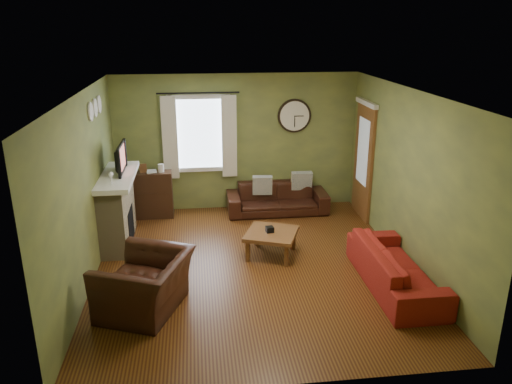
{
  "coord_description": "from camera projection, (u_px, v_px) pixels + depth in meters",
  "views": [
    {
      "loc": [
        -0.77,
        -6.68,
        3.5
      ],
      "look_at": [
        0.1,
        0.4,
        1.05
      ],
      "focal_mm": 35.0,
      "sensor_mm": 36.0,
      "label": 1
    }
  ],
  "objects": [
    {
      "name": "curtain_right",
      "position": [
        229.0,
        137.0,
        9.34
      ],
      "size": [
        0.28,
        0.04,
        1.55
      ],
      "primitive_type": "cube",
      "color": "silver",
      "rests_on": "wall_back"
    },
    {
      "name": "sofa_red",
      "position": [
        396.0,
        267.0,
        6.86
      ],
      "size": [
        0.78,
        2.0,
        0.58
      ],
      "primitive_type": "imported",
      "rotation": [
        0.0,
        0.0,
        1.57
      ],
      "color": "maroon",
      "rests_on": "floor"
    },
    {
      "name": "door",
      "position": [
        363.0,
        162.0,
        9.16
      ],
      "size": [
        0.05,
        0.9,
        2.1
      ],
      "primitive_type": "cube",
      "color": "brown",
      "rests_on": "floor"
    },
    {
      "name": "bookshelf",
      "position": [
        153.0,
        195.0,
        9.28
      ],
      "size": [
        0.74,
        0.31,
        0.87
      ],
      "primitive_type": null,
      "color": "#311D11",
      "rests_on": "floor"
    },
    {
      "name": "wall_clock",
      "position": [
        295.0,
        116.0,
        9.43
      ],
      "size": [
        0.64,
        0.06,
        0.64
      ],
      "primitive_type": null,
      "color": "white",
      "rests_on": "wall_back"
    },
    {
      "name": "tv_screen",
      "position": [
        122.0,
        158.0,
        8.03
      ],
      "size": [
        0.02,
        0.62,
        0.36
      ],
      "primitive_type": "cube",
      "color": "#994C3F",
      "rests_on": "mantel"
    },
    {
      "name": "armchair",
      "position": [
        145.0,
        284.0,
        6.28
      ],
      "size": [
        1.33,
        1.41,
        0.73
      ],
      "primitive_type": "imported",
      "rotation": [
        0.0,
        0.0,
        -1.95
      ],
      "color": "black",
      "rests_on": "floor"
    },
    {
      "name": "wall_front",
      "position": [
        285.0,
        271.0,
        4.64
      ],
      "size": [
        4.6,
        0.0,
        2.6
      ],
      "primitive_type": "cube",
      "color": "olive",
      "rests_on": "ground"
    },
    {
      "name": "medallion_right",
      "position": [
        99.0,
        104.0,
        7.91
      ],
      "size": [
        0.28,
        0.28,
        0.03
      ],
      "primitive_type": "cylinder",
      "color": "white",
      "rests_on": "wall_left"
    },
    {
      "name": "wine_glass_a",
      "position": [
        111.0,
        179.0,
        7.41
      ],
      "size": [
        0.07,
        0.07,
        0.19
      ],
      "primitive_type": null,
      "color": "white",
      "rests_on": "mantel"
    },
    {
      "name": "wall_left",
      "position": [
        85.0,
        191.0,
        6.81
      ],
      "size": [
        0.0,
        5.2,
        2.6
      ],
      "primitive_type": "cube",
      "color": "olive",
      "rests_on": "ground"
    },
    {
      "name": "book",
      "position": [
        146.0,
        168.0,
        9.09
      ],
      "size": [
        0.22,
        0.27,
        0.02
      ],
      "primitive_type": "imported",
      "rotation": [
        0.0,
        0.0,
        0.16
      ],
      "color": "brown",
      "rests_on": "bookshelf"
    },
    {
      "name": "medallion_left",
      "position": [
        91.0,
        112.0,
        7.26
      ],
      "size": [
        0.28,
        0.28,
        0.03
      ],
      "primitive_type": "cylinder",
      "color": "white",
      "rests_on": "wall_left"
    },
    {
      "name": "tv",
      "position": [
        117.0,
        162.0,
        8.04
      ],
      "size": [
        0.08,
        0.6,
        0.35
      ],
      "primitive_type": "imported",
      "rotation": [
        0.0,
        0.0,
        1.57
      ],
      "color": "black",
      "rests_on": "mantel"
    },
    {
      "name": "coffee_table",
      "position": [
        271.0,
        244.0,
        7.8
      ],
      "size": [
        0.97,
        0.97,
        0.4
      ],
      "primitive_type": null,
      "rotation": [
        0.0,
        0.0,
        -0.37
      ],
      "color": "brown",
      "rests_on": "floor"
    },
    {
      "name": "mantel",
      "position": [
        116.0,
        177.0,
        7.97
      ],
      "size": [
        0.58,
        1.6,
        0.08
      ],
      "primitive_type": "cube",
      "color": "white",
      "rests_on": "fireplace"
    },
    {
      "name": "fireplace",
      "position": [
        117.0,
        211.0,
        8.16
      ],
      "size": [
        0.4,
        1.4,
        1.1
      ],
      "primitive_type": "cube",
      "color": "tan",
      "rests_on": "floor"
    },
    {
      "name": "wall_back",
      "position": [
        237.0,
        143.0,
        9.52
      ],
      "size": [
        4.6,
        0.0,
        2.6
      ],
      "primitive_type": "cube",
      "color": "olive",
      "rests_on": "ground"
    },
    {
      "name": "window_pane",
      "position": [
        200.0,
        134.0,
        9.35
      ],
      "size": [
        1.0,
        0.02,
        1.3
      ],
      "primitive_type": null,
      "color": "silver",
      "rests_on": "wall_back"
    },
    {
      "name": "ceiling",
      "position": [
        252.0,
        92.0,
        6.65
      ],
      "size": [
        4.6,
        5.2,
        0.0
      ],
      "primitive_type": "cube",
      "color": "white",
      "rests_on": "ground"
    },
    {
      "name": "pillow_right",
      "position": [
        262.0,
        185.0,
        9.46
      ],
      "size": [
        0.38,
        0.15,
        0.37
      ],
      "primitive_type": "cube",
      "rotation": [
        0.0,
        0.0,
        -0.09
      ],
      "color": "#9CA29E",
      "rests_on": "sofa_brown"
    },
    {
      "name": "tissue_box",
      "position": [
        270.0,
        232.0,
        7.74
      ],
      "size": [
        0.13,
        0.13,
        0.09
      ],
      "primitive_type": "cube",
      "rotation": [
        0.0,
        0.0,
        0.15
      ],
      "color": "black",
      "rests_on": "coffee_table"
    },
    {
      "name": "firebox",
      "position": [
        130.0,
        225.0,
        8.26
      ],
      "size": [
        0.04,
        0.6,
        0.55
      ],
      "primitive_type": "cube",
      "color": "black",
      "rests_on": "fireplace"
    },
    {
      "name": "sofa_brown",
      "position": [
        277.0,
        198.0,
        9.56
      ],
      "size": [
        1.91,
        0.75,
        0.56
      ],
      "primitive_type": "imported",
      "color": "black",
      "rests_on": "floor"
    },
    {
      "name": "floor",
      "position": [
        253.0,
        267.0,
        7.5
      ],
      "size": [
        4.6,
        5.2,
        0.0
      ],
      "primitive_type": "cube",
      "color": "#532C11",
      "rests_on": "ground"
    },
    {
      "name": "wine_glass_b",
      "position": [
        112.0,
        178.0,
        7.48
      ],
      "size": [
        0.06,
        0.06,
        0.18
      ],
      "primitive_type": null,
      "color": "white",
      "rests_on": "mantel"
    },
    {
      "name": "curtain_left",
      "position": [
        170.0,
        138.0,
        9.21
      ],
      "size": [
        0.28,
        0.04,
        1.55
      ],
      "primitive_type": "cube",
      "color": "silver",
      "rests_on": "wall_back"
    },
    {
      "name": "medallion_mid",
      "position": [
        95.0,
        108.0,
        7.58
      ],
      "size": [
        0.28,
        0.28,
        0.03
      ],
      "primitive_type": "cylinder",
      "color": "white",
      "rests_on": "wall_left"
    },
    {
      "name": "pillow_left",
      "position": [
        301.0,
        182.0,
        9.67
      ],
      "size": [
        0.4,
        0.12,
        0.4
      ],
      "primitive_type": "cube",
      "rotation": [
        0.0,
        0.0,
        -0.01
      ],
      "color": "#9CA29E",
      "rests_on": "sofa_brown"
    },
    {
      "name": "curtain_rod",
      "position": [
        198.0,
        93.0,
        9.01
      ],
      "size": [
        0.03,
        0.03,
        1.5
      ],
      "primitive_type": "cylinder",
      "color": "black",
      "rests_on": "wall_back"
    },
    {
      "name": "wall_right",
      "position": [
        407.0,
        179.0,
        7.34
      ],
      "size": [
        0.0,
        5.2,
        2.6
      ],
      "primitive_type": "cube",
      "color": "olive",
      "rests_on": "ground"
    }
  ]
}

